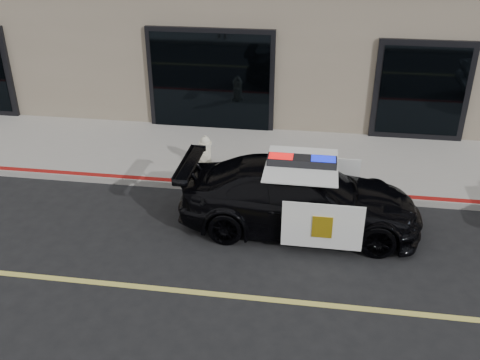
# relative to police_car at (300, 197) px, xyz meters

# --- Properties ---
(ground) EXTENTS (120.00, 120.00, 0.00)m
(ground) POSITION_rel_police_car_xyz_m (-1.68, -2.29, -0.68)
(ground) COLOR black
(ground) RESTS_ON ground
(sidewalk_n) EXTENTS (60.00, 3.50, 0.15)m
(sidewalk_n) POSITION_rel_police_car_xyz_m (-1.68, 2.96, -0.61)
(sidewalk_n) COLOR gray
(sidewalk_n) RESTS_ON ground
(police_car) EXTENTS (2.14, 4.66, 1.52)m
(police_car) POSITION_rel_police_car_xyz_m (0.00, 0.00, 0.00)
(police_car) COLOR black
(police_car) RESTS_ON ground
(fire_hydrant) EXTENTS (0.35, 0.49, 0.78)m
(fire_hydrant) POSITION_rel_police_car_xyz_m (-2.31, 2.12, -0.17)
(fire_hydrant) COLOR beige
(fire_hydrant) RESTS_ON sidewalk_n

